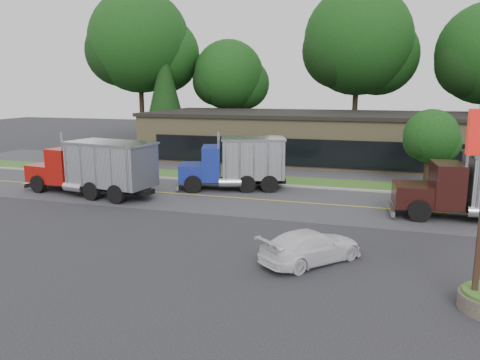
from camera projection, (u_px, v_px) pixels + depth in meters
The scene contains 15 objects.
ground at pixel (197, 248), 19.34m from camera, with size 140.00×140.00×0.00m, color #39393F.
road at pixel (255, 199), 27.77m from camera, with size 60.00×8.00×0.02m, color #505055.
center_line at pixel (255, 199), 27.77m from camera, with size 60.00×0.12×0.01m, color gold.
curb at pixel (271, 185), 31.71m from camera, with size 60.00×0.30×0.12m, color #9E9E99.
grass_verge at pixel (277, 181), 33.39m from camera, with size 60.00×3.40×0.03m, color #3D6522.
far_parking at pixel (291, 169), 38.08m from camera, with size 60.00×7.00×0.02m, color #505055.
strip_mall at pixel (325, 138), 42.73m from camera, with size 32.00×12.00×4.00m, color #93815A.
tree_far_a at pixel (142, 47), 53.06m from camera, with size 12.16×11.44×17.34m.
tree_far_b at pixel (230, 78), 52.69m from camera, with size 8.29×7.80×11.82m.
tree_far_c at pixel (360, 46), 48.03m from camera, with size 11.74×11.05×16.75m.
evergreen_left at pixel (165, 91), 50.89m from camera, with size 4.93×4.93×11.21m.
tree_verge at pixel (432, 139), 29.87m from camera, with size 3.65×3.44×5.21m.
dump_truck_red at pixel (96, 166), 28.48m from camera, with size 9.16×3.96×3.36m.
dump_truck_blue at pixel (238, 162), 30.28m from camera, with size 7.19×4.54×3.36m.
rally_car at pixel (311, 246), 17.71m from camera, with size 1.73×4.27×1.24m, color white.
Camera 1 is at (7.16, -17.07, 6.54)m, focal length 35.00 mm.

